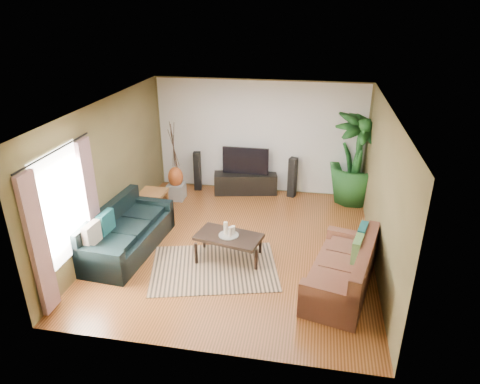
% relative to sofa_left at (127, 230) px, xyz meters
% --- Properties ---
extents(floor, '(5.50, 5.50, 0.00)m').
position_rel_sofa_left_xyz_m(floor, '(2.00, 0.49, -0.42)').
color(floor, '#9B5028').
rests_on(floor, ground).
extents(ceiling, '(5.50, 5.50, 0.00)m').
position_rel_sofa_left_xyz_m(ceiling, '(2.00, 0.49, 2.28)').
color(ceiling, white).
rests_on(ceiling, ground).
extents(wall_back, '(5.00, 0.00, 5.00)m').
position_rel_sofa_left_xyz_m(wall_back, '(2.00, 3.24, 0.93)').
color(wall_back, brown).
rests_on(wall_back, ground).
extents(wall_front, '(5.00, 0.00, 5.00)m').
position_rel_sofa_left_xyz_m(wall_front, '(2.00, -2.26, 0.93)').
color(wall_front, brown).
rests_on(wall_front, ground).
extents(wall_left, '(0.00, 5.50, 5.50)m').
position_rel_sofa_left_xyz_m(wall_left, '(-0.50, 0.49, 0.92)').
color(wall_left, brown).
rests_on(wall_left, ground).
extents(wall_right, '(0.00, 5.50, 5.50)m').
position_rel_sofa_left_xyz_m(wall_right, '(4.50, 0.49, 0.92)').
color(wall_right, brown).
rests_on(wall_right, ground).
extents(backwall_panel, '(4.90, 0.00, 4.90)m').
position_rel_sofa_left_xyz_m(backwall_panel, '(2.00, 3.23, 0.93)').
color(backwall_panel, white).
rests_on(backwall_panel, ground).
extents(window_pane, '(0.00, 1.80, 1.80)m').
position_rel_sofa_left_xyz_m(window_pane, '(-0.48, -1.11, 0.97)').
color(window_pane, white).
rests_on(window_pane, ground).
extents(curtain_near, '(0.08, 0.35, 2.20)m').
position_rel_sofa_left_xyz_m(curtain_near, '(-0.43, -1.86, 0.72)').
color(curtain_near, gray).
rests_on(curtain_near, ground).
extents(curtain_far, '(0.08, 0.35, 2.20)m').
position_rel_sofa_left_xyz_m(curtain_far, '(-0.43, -0.36, 0.72)').
color(curtain_far, gray).
rests_on(curtain_far, ground).
extents(curtain_rod, '(0.03, 1.90, 0.03)m').
position_rel_sofa_left_xyz_m(curtain_rod, '(-0.43, -1.11, 1.87)').
color(curtain_rod, black).
rests_on(curtain_rod, ground).
extents(sofa_left, '(1.10, 2.25, 0.85)m').
position_rel_sofa_left_xyz_m(sofa_left, '(0.00, 0.00, 0.00)').
color(sofa_left, black).
rests_on(sofa_left, floor).
extents(sofa_right, '(1.29, 2.07, 0.85)m').
position_rel_sofa_left_xyz_m(sofa_right, '(3.87, -0.51, 0.00)').
color(sofa_right, brown).
rests_on(sofa_right, floor).
extents(area_rug, '(2.50, 2.04, 0.01)m').
position_rel_sofa_left_xyz_m(area_rug, '(1.72, -0.31, -0.42)').
color(area_rug, tan).
rests_on(area_rug, floor).
extents(coffee_table, '(1.27, 0.87, 0.47)m').
position_rel_sofa_left_xyz_m(coffee_table, '(1.91, 0.05, -0.19)').
color(coffee_table, black).
rests_on(coffee_table, floor).
extents(candle_tray, '(0.36, 0.36, 0.02)m').
position_rel_sofa_left_xyz_m(candle_tray, '(1.91, 0.05, 0.06)').
color(candle_tray, gray).
rests_on(candle_tray, coffee_table).
extents(candle_tall, '(0.07, 0.07, 0.23)m').
position_rel_sofa_left_xyz_m(candle_tall, '(1.85, 0.08, 0.18)').
color(candle_tall, silver).
rests_on(candle_tall, candle_tray).
extents(candle_mid, '(0.07, 0.07, 0.18)m').
position_rel_sofa_left_xyz_m(candle_mid, '(1.95, 0.01, 0.15)').
color(candle_mid, beige).
rests_on(candle_mid, candle_tray).
extents(candle_short, '(0.07, 0.07, 0.15)m').
position_rel_sofa_left_xyz_m(candle_short, '(1.98, 0.11, 0.14)').
color(candle_short, '#F1E3CB').
rests_on(candle_short, candle_tray).
extents(tv_stand, '(1.56, 0.74, 0.50)m').
position_rel_sofa_left_xyz_m(tv_stand, '(1.72, 2.99, -0.17)').
color(tv_stand, black).
rests_on(tv_stand, floor).
extents(television, '(1.10, 0.06, 0.65)m').
position_rel_sofa_left_xyz_m(television, '(1.72, 2.99, 0.40)').
color(television, black).
rests_on(television, tv_stand).
extents(speaker_left, '(0.20, 0.22, 0.96)m').
position_rel_sofa_left_xyz_m(speaker_left, '(0.52, 2.99, 0.06)').
color(speaker_left, black).
rests_on(speaker_left, floor).
extents(speaker_right, '(0.23, 0.24, 0.97)m').
position_rel_sofa_left_xyz_m(speaker_right, '(2.85, 2.99, 0.06)').
color(speaker_right, black).
rests_on(speaker_right, floor).
extents(potted_plant, '(1.63, 1.63, 2.13)m').
position_rel_sofa_left_xyz_m(potted_plant, '(4.25, 2.99, 0.64)').
color(potted_plant, '#17461A').
rests_on(potted_plant, floor).
extents(plant_pot, '(0.39, 0.39, 0.31)m').
position_rel_sofa_left_xyz_m(plant_pot, '(4.25, 2.99, -0.27)').
color(plant_pot, black).
rests_on(plant_pot, floor).
extents(pedestal, '(0.38, 0.38, 0.38)m').
position_rel_sofa_left_xyz_m(pedestal, '(0.17, 2.35, -0.23)').
color(pedestal, gray).
rests_on(pedestal, floor).
extents(vase, '(0.35, 0.35, 0.49)m').
position_rel_sofa_left_xyz_m(vase, '(0.17, 2.35, 0.13)').
color(vase, '#9B431C').
rests_on(vase, pedestal).
extents(side_table, '(0.55, 0.55, 0.58)m').
position_rel_sofa_left_xyz_m(side_table, '(-0.03, 1.42, -0.14)').
color(side_table, brown).
rests_on(side_table, floor).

